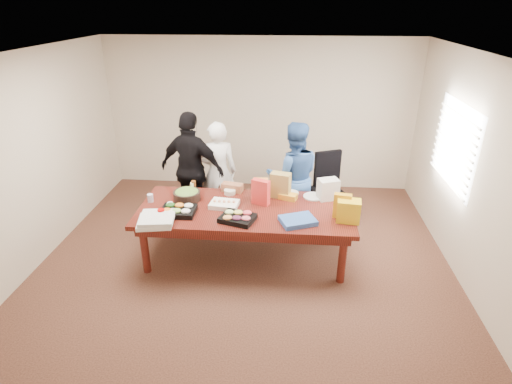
# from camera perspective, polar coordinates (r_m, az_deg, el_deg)

# --- Properties ---
(floor) EXTENTS (5.50, 5.00, 0.02)m
(floor) POSITION_cam_1_polar(r_m,az_deg,el_deg) (5.79, -1.42, -8.99)
(floor) COLOR #47301E
(floor) RESTS_ON ground
(ceiling) EXTENTS (5.50, 5.00, 0.02)m
(ceiling) POSITION_cam_1_polar(r_m,az_deg,el_deg) (4.83, -1.77, 18.83)
(ceiling) COLOR white
(ceiling) RESTS_ON wall_back
(wall_back) EXTENTS (5.50, 0.04, 2.70)m
(wall_back) POSITION_cam_1_polar(r_m,az_deg,el_deg) (7.53, 0.54, 10.58)
(wall_back) COLOR beige
(wall_back) RESTS_ON floor
(wall_front) EXTENTS (5.50, 0.04, 2.70)m
(wall_front) POSITION_cam_1_polar(r_m,az_deg,el_deg) (3.00, -6.95, -14.06)
(wall_front) COLOR beige
(wall_front) RESTS_ON floor
(wall_left) EXTENTS (0.04, 5.00, 2.70)m
(wall_left) POSITION_cam_1_polar(r_m,az_deg,el_deg) (6.10, -28.28, 4.00)
(wall_left) COLOR beige
(wall_left) RESTS_ON floor
(wall_right) EXTENTS (0.04, 5.00, 2.70)m
(wall_right) POSITION_cam_1_polar(r_m,az_deg,el_deg) (5.58, 27.77, 2.34)
(wall_right) COLOR beige
(wall_right) RESTS_ON floor
(window_panel) EXTENTS (0.03, 1.40, 1.10)m
(window_panel) POSITION_cam_1_polar(r_m,az_deg,el_deg) (6.05, 25.81, 5.87)
(window_panel) COLOR white
(window_panel) RESTS_ON wall_right
(window_blinds) EXTENTS (0.04, 1.36, 1.00)m
(window_blinds) POSITION_cam_1_polar(r_m,az_deg,el_deg) (6.03, 25.46, 5.90)
(window_blinds) COLOR beige
(window_blinds) RESTS_ON wall_right
(conference_table) EXTENTS (2.80, 1.20, 0.75)m
(conference_table) POSITION_cam_1_polar(r_m,az_deg,el_deg) (5.59, -1.46, -5.72)
(conference_table) COLOR #4C1C0F
(conference_table) RESTS_ON floor
(office_chair) EXTENTS (0.69, 0.69, 1.05)m
(office_chair) POSITION_cam_1_polar(r_m,az_deg,el_deg) (6.58, 9.80, 0.36)
(office_chair) COLOR black
(office_chair) RESTS_ON floor
(person_center) EXTENTS (0.66, 0.51, 1.62)m
(person_center) POSITION_cam_1_polar(r_m,az_deg,el_deg) (6.41, -5.29, 2.71)
(person_center) COLOR white
(person_center) RESTS_ON floor
(person_right) EXTENTS (0.89, 0.73, 1.68)m
(person_right) POSITION_cam_1_polar(r_m,az_deg,el_deg) (6.16, 5.17, 2.10)
(person_right) COLOR #2F5695
(person_right) RESTS_ON floor
(person_left) EXTENTS (1.12, 0.70, 1.78)m
(person_left) POSITION_cam_1_polar(r_m,az_deg,el_deg) (6.35, -8.85, 3.11)
(person_left) COLOR black
(person_left) RESTS_ON floor
(veggie_tray) EXTENTS (0.44, 0.34, 0.07)m
(veggie_tray) POSITION_cam_1_polar(r_m,az_deg,el_deg) (5.36, -10.73, -2.61)
(veggie_tray) COLOR black
(veggie_tray) RESTS_ON conference_table
(fruit_tray) EXTENTS (0.49, 0.43, 0.06)m
(fruit_tray) POSITION_cam_1_polar(r_m,az_deg,el_deg) (5.11, -2.57, -3.65)
(fruit_tray) COLOR black
(fruit_tray) RESTS_ON conference_table
(sheet_cake) EXTENTS (0.39, 0.32, 0.06)m
(sheet_cake) POSITION_cam_1_polar(r_m,az_deg,el_deg) (5.46, -4.42, -1.72)
(sheet_cake) COLOR white
(sheet_cake) RESTS_ON conference_table
(salad_bowl) EXTENTS (0.40, 0.40, 0.12)m
(salad_bowl) POSITION_cam_1_polar(r_m,az_deg,el_deg) (5.70, -9.55, -0.48)
(salad_bowl) COLOR black
(salad_bowl) RESTS_ON conference_table
(chip_bag_blue) EXTENTS (0.50, 0.44, 0.06)m
(chip_bag_blue) POSITION_cam_1_polar(r_m,az_deg,el_deg) (5.08, 5.81, -3.96)
(chip_bag_blue) COLOR #2F56A2
(chip_bag_blue) RESTS_ON conference_table
(chip_bag_red) EXTENTS (0.26, 0.18, 0.35)m
(chip_bag_red) POSITION_cam_1_polar(r_m,az_deg,el_deg) (5.45, 0.66, -0.03)
(chip_bag_red) COLOR red
(chip_bag_red) RESTS_ON conference_table
(chip_bag_yellow) EXTENTS (0.23, 0.12, 0.32)m
(chip_bag_yellow) POSITION_cam_1_polar(r_m,az_deg,el_deg) (5.23, 11.84, -1.90)
(chip_bag_yellow) COLOR orange
(chip_bag_yellow) RESTS_ON conference_table
(chip_bag_orange) EXTENTS (0.21, 0.10, 0.31)m
(chip_bag_orange) POSITION_cam_1_polar(r_m,az_deg,el_deg) (5.57, 0.65, 0.37)
(chip_bag_orange) COLOR orange
(chip_bag_orange) RESTS_ON conference_table
(mayo_jar) EXTENTS (0.10, 0.10, 0.15)m
(mayo_jar) POSITION_cam_1_polar(r_m,az_deg,el_deg) (5.62, 0.73, -0.35)
(mayo_jar) COLOR white
(mayo_jar) RESTS_ON conference_table
(mustard_bottle) EXTENTS (0.07, 0.07, 0.17)m
(mustard_bottle) POSITION_cam_1_polar(r_m,az_deg,el_deg) (5.73, 1.78, 0.30)
(mustard_bottle) COLOR yellow
(mustard_bottle) RESTS_ON conference_table
(dressing_bottle) EXTENTS (0.07, 0.07, 0.19)m
(dressing_bottle) POSITION_cam_1_polar(r_m,az_deg,el_deg) (5.84, -8.60, 0.65)
(dressing_bottle) COLOR #5D2E0F
(dressing_bottle) RESTS_ON conference_table
(ranch_bottle) EXTENTS (0.07, 0.07, 0.17)m
(ranch_bottle) POSITION_cam_1_polar(r_m,az_deg,el_deg) (5.84, -8.75, 0.51)
(ranch_bottle) COLOR #F0EEC5
(ranch_bottle) RESTS_ON conference_table
(banana_bunch) EXTENTS (0.27, 0.21, 0.08)m
(banana_bunch) POSITION_cam_1_polar(r_m,az_deg,el_deg) (5.66, 4.46, -0.60)
(banana_bunch) COLOR #F6AC28
(banana_bunch) RESTS_ON conference_table
(bread_loaf) EXTENTS (0.32, 0.19, 0.12)m
(bread_loaf) POSITION_cam_1_polar(r_m,az_deg,el_deg) (5.87, -3.32, 0.63)
(bread_loaf) COLOR #955B3C
(bread_loaf) RESTS_ON conference_table
(kraft_bag) EXTENTS (0.30, 0.22, 0.35)m
(kraft_bag) POSITION_cam_1_polar(r_m,az_deg,el_deg) (5.66, 3.40, 0.95)
(kraft_bag) COLOR #9D8142
(kraft_bag) RESTS_ON conference_table
(red_cup) EXTENTS (0.10, 0.10, 0.11)m
(red_cup) POSITION_cam_1_polar(r_m,az_deg,el_deg) (5.29, -13.00, -2.92)
(red_cup) COLOR #AB0200
(red_cup) RESTS_ON conference_table
(clear_cup_a) EXTENTS (0.09, 0.09, 0.10)m
(clear_cup_a) POSITION_cam_1_polar(r_m,az_deg,el_deg) (5.47, -11.80, -1.92)
(clear_cup_a) COLOR white
(clear_cup_a) RESTS_ON conference_table
(clear_cup_b) EXTENTS (0.09, 0.09, 0.11)m
(clear_cup_b) POSITION_cam_1_polar(r_m,az_deg,el_deg) (5.74, -14.42, -0.82)
(clear_cup_b) COLOR silver
(clear_cup_b) RESTS_ON conference_table
(pizza_box_lower) EXTENTS (0.48, 0.48, 0.05)m
(pizza_box_lower) POSITION_cam_1_polar(r_m,az_deg,el_deg) (5.20, -13.78, -3.97)
(pizza_box_lower) COLOR silver
(pizza_box_lower) RESTS_ON conference_table
(pizza_box_upper) EXTENTS (0.46, 0.46, 0.05)m
(pizza_box_upper) POSITION_cam_1_polar(r_m,az_deg,el_deg) (5.17, -13.52, -3.51)
(pizza_box_upper) COLOR silver
(pizza_box_upper) RESTS_ON pizza_box_lower
(plate_a) EXTENTS (0.35, 0.35, 0.02)m
(plate_a) POSITION_cam_1_polar(r_m,az_deg,el_deg) (5.77, 7.95, -0.62)
(plate_a) COLOR silver
(plate_a) RESTS_ON conference_table
(plate_b) EXTENTS (0.28, 0.28, 0.01)m
(plate_b) POSITION_cam_1_polar(r_m,az_deg,el_deg) (5.84, 4.81, -0.12)
(plate_b) COLOR #ECE5CC
(plate_b) RESTS_ON conference_table
(dip_bowl_a) EXTENTS (0.17, 0.17, 0.06)m
(dip_bowl_a) POSITION_cam_1_polar(r_m,az_deg,el_deg) (5.75, 2.32, -0.24)
(dip_bowl_a) COLOR beige
(dip_bowl_a) RESTS_ON conference_table
(dip_bowl_b) EXTENTS (0.18, 0.18, 0.06)m
(dip_bowl_b) POSITION_cam_1_polar(r_m,az_deg,el_deg) (5.81, -3.64, 0.04)
(dip_bowl_b) COLOR silver
(dip_bowl_b) RESTS_ON conference_table
(grocery_bag_white) EXTENTS (0.31, 0.27, 0.29)m
(grocery_bag_white) POSITION_cam_1_polar(r_m,az_deg,el_deg) (5.69, 9.95, 0.39)
(grocery_bag_white) COLOR silver
(grocery_bag_white) RESTS_ON conference_table
(grocery_bag_yellow) EXTENTS (0.30, 0.23, 0.28)m
(grocery_bag_yellow) POSITION_cam_1_polar(r_m,az_deg,el_deg) (5.17, 12.69, -2.56)
(grocery_bag_yellow) COLOR yellow
(grocery_bag_yellow) RESTS_ON conference_table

